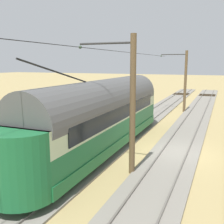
# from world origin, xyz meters

# --- Properties ---
(ground_plane) EXTENTS (220.00, 220.00, 0.00)m
(ground_plane) POSITION_xyz_m (0.00, 0.00, 0.00)
(ground_plane) COLOR #9E8956
(track_adjacent_siding) EXTENTS (2.80, 80.00, 0.18)m
(track_adjacent_siding) POSITION_xyz_m (0.00, -0.31, 0.05)
(track_adjacent_siding) COLOR slate
(track_adjacent_siding) RESTS_ON ground
(track_third_siding) EXTENTS (2.80, 80.00, 0.18)m
(track_third_siding) POSITION_xyz_m (4.16, -0.31, 0.05)
(track_third_siding) COLOR slate
(track_third_siding) RESTS_ON ground
(vintage_streetcar) EXTENTS (2.65, 16.89, 5.27)m
(vintage_streetcar) POSITION_xyz_m (4.16, 1.13, 2.26)
(vintage_streetcar) COLOR #196033
(vintage_streetcar) RESTS_ON ground
(catenary_pole_foreground) EXTENTS (2.93, 0.28, 6.57)m
(catenary_pole_foreground) POSITION_xyz_m (1.54, -14.26, 3.45)
(catenary_pole_foreground) COLOR brown
(catenary_pole_foreground) RESTS_ON ground
(catenary_pole_mid_near) EXTENTS (2.93, 0.28, 6.57)m
(catenary_pole_mid_near) POSITION_xyz_m (1.54, 3.81, 3.45)
(catenary_pole_mid_near) COLOR brown
(catenary_pole_mid_near) RESTS_ON ground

